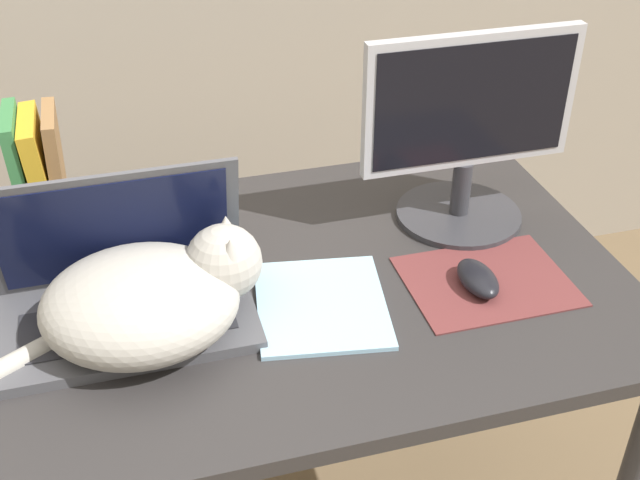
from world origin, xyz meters
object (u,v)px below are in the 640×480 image
(external_monitor, at_px, (468,131))
(book_row, at_px, (40,173))
(laptop, at_px, (124,293))
(notepad, at_px, (321,304))
(computer_mouse, at_px, (478,278))
(cat, at_px, (151,298))

(external_monitor, distance_m, book_row, 0.77)
(laptop, bearing_deg, book_row, 110.63)
(book_row, height_order, notepad, book_row)
(notepad, bearing_deg, computer_mouse, -5.01)
(cat, relative_size, external_monitor, 1.10)
(notepad, bearing_deg, laptop, 169.17)
(external_monitor, bearing_deg, notepad, -149.46)
(external_monitor, distance_m, computer_mouse, 0.27)
(laptop, height_order, external_monitor, external_monitor)
(notepad, bearing_deg, cat, -179.93)
(laptop, bearing_deg, cat, -55.47)
(external_monitor, relative_size, book_row, 1.70)
(laptop, relative_size, computer_mouse, 3.72)
(cat, xyz_separation_m, book_row, (-0.16, 0.37, 0.04))
(book_row, distance_m, notepad, 0.57)
(external_monitor, xyz_separation_m, computer_mouse, (-0.06, -0.21, -0.16))
(external_monitor, xyz_separation_m, notepad, (-0.32, -0.19, -0.18))
(laptop, bearing_deg, notepad, -10.83)
(external_monitor, bearing_deg, computer_mouse, -105.89)
(laptop, relative_size, external_monitor, 1.01)
(laptop, distance_m, notepad, 0.31)
(cat, relative_size, book_row, 1.86)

